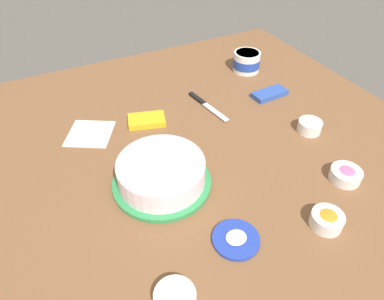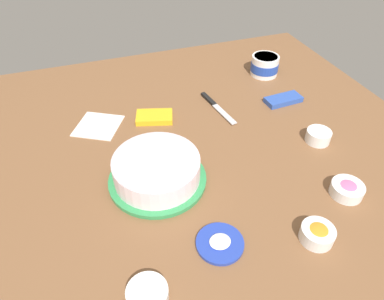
% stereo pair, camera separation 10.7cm
% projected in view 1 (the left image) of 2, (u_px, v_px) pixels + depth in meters
% --- Properties ---
extents(ground_plane, '(1.54, 1.54, 0.00)m').
position_uv_depth(ground_plane, '(206.00, 146.00, 1.16)').
color(ground_plane, brown).
extents(frosted_cake, '(0.29, 0.29, 0.10)m').
position_uv_depth(frosted_cake, '(161.00, 173.00, 0.99)').
color(frosted_cake, '#339351').
rests_on(frosted_cake, ground_plane).
extents(frosting_tub, '(0.12, 0.12, 0.09)m').
position_uv_depth(frosting_tub, '(247.00, 61.00, 1.53)').
color(frosting_tub, white).
rests_on(frosting_tub, ground_plane).
extents(frosting_tub_lid, '(0.12, 0.12, 0.02)m').
position_uv_depth(frosting_tub_lid, '(236.00, 239.00, 0.87)').
color(frosting_tub_lid, '#233DAD').
rests_on(frosting_tub_lid, ground_plane).
extents(spreading_knife, '(0.06, 0.24, 0.01)m').
position_uv_depth(spreading_knife, '(204.00, 104.00, 1.34)').
color(spreading_knife, silver).
rests_on(spreading_knife, ground_plane).
extents(sprinkle_bowl_orange, '(0.09, 0.09, 0.04)m').
position_uv_depth(sprinkle_bowl_orange, '(327.00, 219.00, 0.90)').
color(sprinkle_bowl_orange, white).
rests_on(sprinkle_bowl_orange, ground_plane).
extents(sprinkle_bowl_pink, '(0.09, 0.09, 0.04)m').
position_uv_depth(sprinkle_bowl_pink, '(346.00, 174.00, 1.03)').
color(sprinkle_bowl_pink, white).
rests_on(sprinkle_bowl_pink, ground_plane).
extents(sprinkle_bowl_green, '(0.08, 0.08, 0.04)m').
position_uv_depth(sprinkle_bowl_green, '(310.00, 126.00, 1.21)').
color(sprinkle_bowl_green, white).
rests_on(sprinkle_bowl_green, ground_plane).
extents(sprinkle_bowl_rainbow, '(0.09, 0.09, 0.03)m').
position_uv_depth(sprinkle_bowl_rainbow, '(175.00, 298.00, 0.74)').
color(sprinkle_bowl_rainbow, white).
rests_on(sprinkle_bowl_rainbow, ground_plane).
extents(candy_box_lower, '(0.15, 0.07, 0.02)m').
position_uv_depth(candy_box_lower, '(270.00, 94.00, 1.39)').
color(candy_box_lower, '#2D51B2').
rests_on(candy_box_lower, ground_plane).
extents(candy_box_upper, '(0.15, 0.12, 0.02)m').
position_uv_depth(candy_box_upper, '(147.00, 120.00, 1.25)').
color(candy_box_upper, yellow).
rests_on(candy_box_upper, ground_plane).
extents(paper_napkin, '(0.20, 0.20, 0.01)m').
position_uv_depth(paper_napkin, '(90.00, 133.00, 1.21)').
color(paper_napkin, white).
rests_on(paper_napkin, ground_plane).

